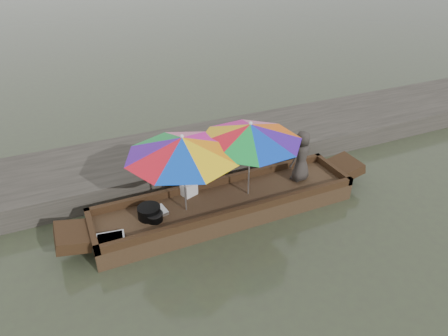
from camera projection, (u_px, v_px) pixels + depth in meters
name	position (u px, v px, depth m)	size (l,w,h in m)	color
water	(226.00, 214.00, 7.92)	(80.00, 80.00, 0.00)	#3B462E
dock	(188.00, 154.00, 9.52)	(22.00, 2.20, 0.50)	#2D2B26
boat_hull	(226.00, 206.00, 7.83)	(5.15, 1.20, 0.35)	black
cooking_pot	(149.00, 212.00, 7.21)	(0.42, 0.42, 0.22)	black
tray_crayfish	(110.00, 239.00, 6.66)	(0.47, 0.32, 0.09)	silver
tray_scallop	(154.00, 213.00, 7.32)	(0.47, 0.32, 0.06)	silver
charcoal_grill	(155.00, 217.00, 7.14)	(0.29, 0.29, 0.14)	black
supply_bag	(189.00, 189.00, 7.82)	(0.28, 0.22, 0.26)	silver
vendor	(301.00, 156.00, 8.11)	(0.54, 0.35, 1.10)	#302B27
umbrella_bow	(184.00, 174.00, 7.06)	(2.05, 2.05, 1.55)	#E514A4
umbrella_stern	(249.00, 159.00, 7.52)	(1.96, 1.96, 1.55)	#FF640C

